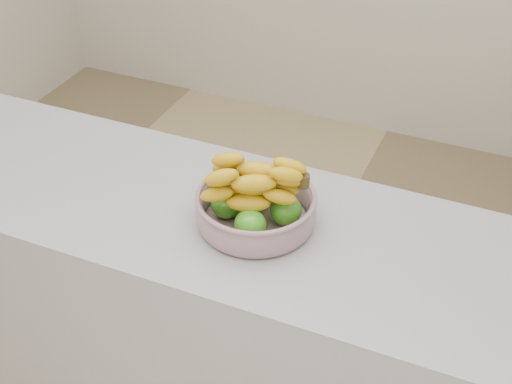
% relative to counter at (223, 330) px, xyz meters
% --- Properties ---
extents(counter, '(2.00, 0.60, 0.90)m').
position_rel_counter_xyz_m(counter, '(0.00, 0.00, 0.00)').
color(counter, '#9F9FA7').
rests_on(counter, ground).
extents(fruit_bowl, '(0.31, 0.31, 0.19)m').
position_rel_counter_xyz_m(fruit_bowl, '(0.11, -0.00, 0.51)').
color(fruit_bowl, '#A9B7CB').
rests_on(fruit_bowl, counter).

